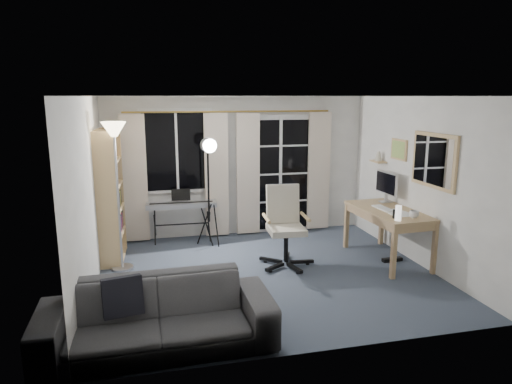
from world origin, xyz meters
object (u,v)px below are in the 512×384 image
torchiere_lamp (115,152)px  desk (388,216)px  bookshelf (108,199)px  office_chair (284,218)px  sofa (157,305)px  keyboard_piano (181,205)px  mug (414,213)px  studio_light (209,158)px  monitor (386,184)px

torchiere_lamp → desk: torchiere_lamp is taller
bookshelf → office_chair: size_ratio=1.68×
bookshelf → sofa: (0.62, -2.67, -0.48)m
keyboard_piano → mug: 3.64m
keyboard_piano → studio_light: 0.98m
sofa → mug: bearing=17.9°
monitor → mug: size_ratio=4.40×
studio_light → office_chair: bearing=-55.2°
studio_light → sofa: size_ratio=0.81×
mug → sofa: size_ratio=0.06×
office_chair → studio_light: bearing=137.5°
desk → mug: size_ratio=11.62×
bookshelf → desk: bearing=-11.6°
keyboard_piano → office_chair: bearing=-42.1°
mug → sofa: mug is taller
torchiere_lamp → studio_light: torchiere_lamp is taller
keyboard_piano → monitor: size_ratio=2.09×
monitor → mug: 0.98m
monitor → sofa: monitor is taller
keyboard_piano → mug: size_ratio=9.17×
studio_light → monitor: (2.67, -0.77, -0.39)m
studio_light → desk: bearing=-35.0°
office_chair → monitor: size_ratio=2.08×
keyboard_piano → studio_light: (0.43, -0.34, 0.82)m
studio_light → mug: 3.15m
monitor → desk: bearing=-116.1°
office_chair → sofa: office_chair is taller
office_chair → torchiere_lamp: bearing=176.6°
desk → monitor: monitor is taller
keyboard_piano → monitor: (3.10, -1.10, 0.43)m
monitor → sofa: size_ratio=0.25×
sofa → bookshelf: bearing=102.0°
office_chair → mug: (1.63, -0.72, 0.15)m
monitor → mug: (-0.10, -0.95, -0.23)m
bookshelf → keyboard_piano: bookshelf is taller
mug → sofa: (-3.49, -1.19, -0.40)m
torchiere_lamp → mug: (3.93, -1.02, -0.83)m
monitor → studio_light: bearing=161.5°
bookshelf → monitor: 4.24m
bookshelf → keyboard_piano: size_ratio=1.67×
office_chair → desk: (1.53, -0.22, -0.00)m
bookshelf → office_chair: (2.47, -0.76, -0.24)m
keyboard_piano → desk: 3.29m
studio_light → keyboard_piano: bearing=132.9°
studio_light → mug: (2.58, -1.72, -0.62)m
bookshelf → mug: (4.10, -1.48, -0.09)m
torchiere_lamp → office_chair: bearing=-7.4°
sofa → office_chair: bearing=44.9°
office_chair → desk: 1.55m
bookshelf → keyboard_piano: bearing=29.6°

